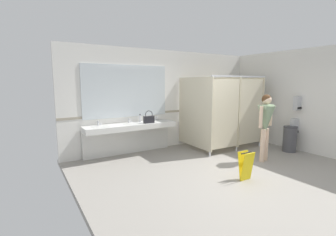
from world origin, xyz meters
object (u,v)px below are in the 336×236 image
(wet_floor_sign, at_px, (246,166))
(soap_dispenser, at_px, (140,118))
(paper_towel_dispenser_upper, at_px, (298,103))
(person_standing, at_px, (266,120))
(trash_bin, at_px, (290,139))
(paper_towel_dispenser_lower, at_px, (295,126))
(handbag, at_px, (149,119))

(wet_floor_sign, bearing_deg, soap_dispenser, 107.99)
(paper_towel_dispenser_upper, bearing_deg, wet_floor_sign, -165.40)
(person_standing, distance_m, wet_floor_sign, 1.62)
(person_standing, bearing_deg, trash_bin, 7.12)
(paper_towel_dispenser_lower, relative_size, wet_floor_sign, 0.77)
(paper_towel_dispenser_upper, bearing_deg, trash_bin, 179.90)
(soap_dispenser, relative_size, wet_floor_sign, 0.38)
(paper_towel_dispenser_lower, height_order, wet_floor_sign, paper_towel_dispenser_lower)
(paper_towel_dispenser_upper, relative_size, wet_floor_sign, 0.68)
(person_standing, xyz_separation_m, handbag, (-2.13, 1.98, -0.07))
(paper_towel_dispenser_upper, distance_m, paper_towel_dispenser_lower, 0.65)
(paper_towel_dispenser_upper, relative_size, handbag, 1.16)
(soap_dispenser, bearing_deg, paper_towel_dispenser_lower, -28.53)
(trash_bin, relative_size, wet_floor_sign, 1.25)
(trash_bin, xyz_separation_m, handbag, (-3.44, 1.81, 0.60))
(paper_towel_dispenser_lower, xyz_separation_m, soap_dispenser, (-3.83, 2.08, 0.25))
(handbag, bearing_deg, person_standing, -42.86)
(person_standing, height_order, handbag, person_standing)
(soap_dispenser, bearing_deg, trash_bin, -30.68)
(person_standing, bearing_deg, paper_towel_dispenser_lower, 7.01)
(handbag, distance_m, wet_floor_sign, 2.77)
(trash_bin, height_order, wet_floor_sign, trash_bin)
(handbag, bearing_deg, wet_floor_sign, -72.49)
(paper_towel_dispenser_lower, height_order, trash_bin, paper_towel_dispenser_lower)
(paper_towel_dispenser_lower, relative_size, soap_dispenser, 1.99)
(handbag, bearing_deg, paper_towel_dispenser_upper, -26.09)
(paper_towel_dispenser_lower, distance_m, wet_floor_sign, 3.03)
(paper_towel_dispenser_lower, bearing_deg, soap_dispenser, 151.47)
(person_standing, relative_size, wet_floor_sign, 2.86)
(handbag, bearing_deg, trash_bin, -27.84)
(paper_towel_dispenser_upper, distance_m, wet_floor_sign, 3.17)
(trash_bin, bearing_deg, paper_towel_dispenser_upper, -0.10)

